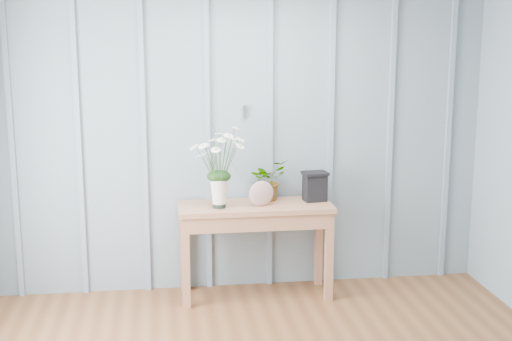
{
  "coord_description": "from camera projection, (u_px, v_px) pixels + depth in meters",
  "views": [
    {
      "loc": [
        -0.63,
        -3.34,
        2.13
      ],
      "look_at": [
        0.1,
        1.94,
        1.03
      ],
      "focal_mm": 50.0,
      "sensor_mm": 36.0,
      "label": 1
    }
  ],
  "objects": [
    {
      "name": "sideboard",
      "position": [
        255.0,
        218.0,
        5.58
      ],
      "size": [
        1.2,
        0.45,
        0.75
      ],
      "color": "#A46D4B",
      "rests_on": "ground"
    },
    {
      "name": "spider_plant",
      "position": [
        268.0,
        180.0,
        5.67
      ],
      "size": [
        0.38,
        0.37,
        0.32
      ],
      "primitive_type": "imported",
      "rotation": [
        0.0,
        0.0,
        0.63
      ],
      "color": "black",
      "rests_on": "sideboard"
    },
    {
      "name": "daisy_vase",
      "position": [
        219.0,
        157.0,
        5.38
      ],
      "size": [
        0.45,
        0.34,
        0.63
      ],
      "color": "black",
      "rests_on": "sideboard"
    },
    {
      "name": "carved_box",
      "position": [
        315.0,
        186.0,
        5.64
      ],
      "size": [
        0.21,
        0.17,
        0.23
      ],
      "color": "black",
      "rests_on": "sideboard"
    },
    {
      "name": "room_shell",
      "position": [
        263.0,
        48.0,
        4.24
      ],
      "size": [
        4.0,
        4.5,
        2.5
      ],
      "color": "gray",
      "rests_on": "ground"
    },
    {
      "name": "felt_disc_vessel",
      "position": [
        261.0,
        194.0,
        5.48
      ],
      "size": [
        0.21,
        0.1,
        0.2
      ],
      "primitive_type": "ellipsoid",
      "rotation": [
        0.0,
        0.0,
        0.21
      ],
      "color": "brown",
      "rests_on": "sideboard"
    }
  ]
}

